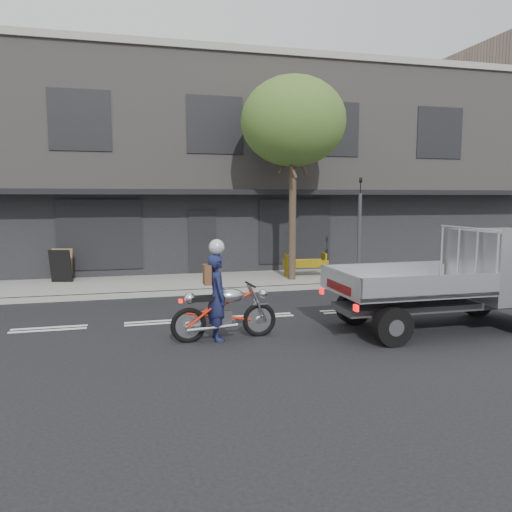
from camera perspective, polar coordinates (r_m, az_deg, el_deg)
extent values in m
plane|color=black|center=(12.19, 0.50, -6.90)|extent=(80.00, 80.00, 0.00)
cube|color=gray|center=(16.67, -3.63, -2.94)|extent=(32.00, 3.20, 0.15)
cube|color=gray|center=(15.12, -2.51, -3.93)|extent=(32.00, 0.20, 0.15)
cube|color=slate|center=(22.98, -6.80, 9.51)|extent=(26.00, 10.00, 8.00)
cylinder|color=#382B21|center=(16.52, 4.18, 3.69)|extent=(0.24, 0.24, 4.00)
ellipsoid|color=#3A5921|center=(16.67, 4.28, 15.09)|extent=(3.40, 3.40, 2.89)
cylinder|color=#2D2D30|center=(16.53, 11.70, 1.83)|extent=(0.12, 0.12, 3.00)
imported|color=black|center=(16.47, 11.85, 7.91)|extent=(0.08, 0.10, 0.50)
torus|color=black|center=(10.09, -7.73, -7.87)|extent=(0.72, 0.15, 0.72)
torus|color=black|center=(10.44, 0.38, -7.30)|extent=(0.72, 0.15, 0.72)
cube|color=#2D2D30|center=(10.20, -3.92, -7.00)|extent=(0.38, 0.27, 0.30)
ellipsoid|color=#B2B2B6|center=(10.14, -3.00, -4.55)|extent=(0.60, 0.37, 0.29)
cube|color=black|center=(10.03, -5.85, -4.84)|extent=(0.59, 0.29, 0.09)
cylinder|color=black|center=(10.22, -0.65, -3.28)|extent=(0.08, 0.64, 0.04)
imported|color=#161A3D|center=(10.09, -4.47, -4.71)|extent=(0.46, 0.66, 1.75)
cylinder|color=black|center=(10.10, 15.35, -7.76)|extent=(0.77, 0.29, 0.77)
cylinder|color=black|center=(11.60, 11.10, -5.78)|extent=(0.77, 0.29, 0.77)
cylinder|color=black|center=(13.31, 23.93, -4.62)|extent=(0.77, 0.29, 0.77)
cube|color=#2D2D30|center=(11.63, 20.28, -5.16)|extent=(4.69, 1.02, 0.14)
cube|color=#A5A5AA|center=(12.46, 26.42, -0.88)|extent=(1.73, 1.84, 1.53)
cube|color=black|center=(12.42, 26.52, 1.13)|extent=(1.53, 1.73, 0.56)
cube|color=#B9B9BF|center=(11.10, 16.66, -3.60)|extent=(3.06, 1.99, 0.10)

